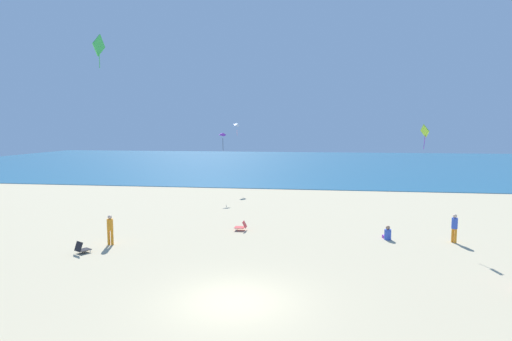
% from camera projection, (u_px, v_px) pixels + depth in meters
% --- Properties ---
extents(ground_plane, '(120.00, 120.00, 0.00)m').
position_uv_depth(ground_plane, '(268.00, 230.00, 24.15)').
color(ground_plane, '#C6B58C').
extents(ocean_water, '(120.00, 60.00, 0.05)m').
position_uv_depth(ocean_water, '(299.00, 163.00, 69.53)').
color(ocean_water, '#236084').
rests_on(ocean_water, ground_plane).
extents(beach_chair_far_left, '(0.68, 0.56, 0.53)m').
position_uv_depth(beach_chair_far_left, '(242.00, 226.00, 24.11)').
color(beach_chair_far_left, '#D13D3D').
rests_on(beach_chair_far_left, ground_plane).
extents(beach_chair_far_right, '(0.72, 0.78, 0.58)m').
position_uv_depth(beach_chair_far_right, '(82.00, 248.00, 19.71)').
color(beach_chair_far_right, black).
rests_on(beach_chair_far_right, ground_plane).
extents(person_0, '(0.46, 0.65, 0.75)m').
position_uv_depth(person_0, '(387.00, 234.00, 22.17)').
color(person_0, blue).
rests_on(person_0, ground_plane).
extents(person_1, '(0.41, 0.41, 1.48)m').
position_uv_depth(person_1, '(454.00, 226.00, 21.49)').
color(person_1, orange).
rests_on(person_1, ground_plane).
extents(person_2, '(0.35, 0.35, 1.53)m').
position_uv_depth(person_2, '(110.00, 228.00, 21.07)').
color(person_2, orange).
rests_on(person_2, ground_plane).
extents(kite_green, '(0.19, 1.02, 1.55)m').
position_uv_depth(kite_green, '(99.00, 46.00, 19.60)').
color(kite_green, green).
extents(kite_white, '(0.63, 0.77, 1.31)m').
position_uv_depth(kite_white, '(238.00, 125.00, 40.29)').
color(kite_white, white).
extents(kite_lime, '(0.31, 0.69, 1.34)m').
position_uv_depth(kite_lime, '(425.00, 132.00, 22.62)').
color(kite_lime, '#99DB33').
extents(kite_purple, '(0.68, 0.67, 1.56)m').
position_uv_depth(kite_purple, '(223.00, 134.00, 35.70)').
color(kite_purple, purple).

